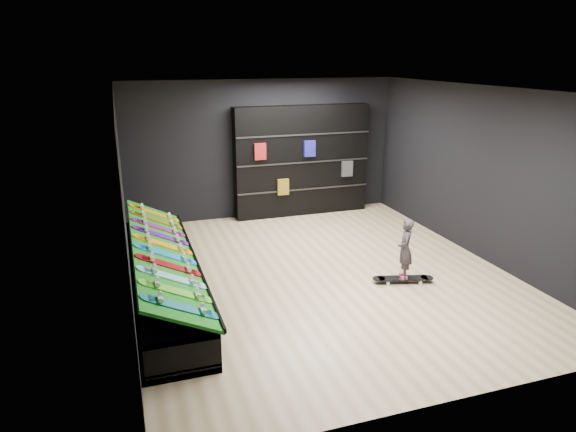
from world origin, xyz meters
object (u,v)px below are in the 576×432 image
object	(u,v)px
back_shelving	(302,161)
child	(404,260)
floor_skateboard	(403,280)
display_rack	(163,280)

from	to	relation	value
back_shelving	child	size ratio (longest dim) A/B	5.21
child	back_shelving	bearing A→B (deg)	-148.56
back_shelving	child	xyz separation A→B (m)	(0.28, -4.06, -0.84)
back_shelving	floor_skateboard	bearing A→B (deg)	-86.09
floor_skateboard	display_rack	bearing A→B (deg)	-176.05
floor_skateboard	back_shelving	bearing A→B (deg)	109.28
display_rack	back_shelving	xyz separation A→B (m)	(3.40, 3.32, 0.97)
back_shelving	floor_skateboard	size ratio (longest dim) A/B	3.12
back_shelving	child	world-z (taller)	back_shelving
display_rack	floor_skateboard	distance (m)	3.76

